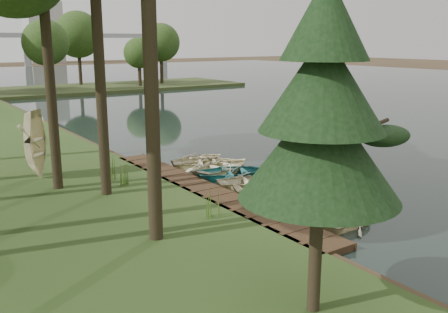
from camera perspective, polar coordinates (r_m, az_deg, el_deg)
ground at (r=23.46m, az=1.21°, el=-3.79°), size 300.00×300.00×0.00m
water at (r=58.02m, az=13.85°, el=6.06°), size 130.00×200.00×0.05m
boardwalk at (r=22.55m, az=-2.09°, el=-4.10°), size 1.60×16.00×0.30m
peninsula at (r=71.69m, az=-17.47°, el=7.29°), size 50.00×14.00×0.45m
far_trees at (r=70.46m, az=-20.46°, el=12.04°), size 45.60×5.60×8.80m
building_a at (r=163.97m, az=-19.92°, el=13.18°), size 10.00×8.00×18.00m
rowboat_0 at (r=19.61m, az=14.18°, el=-6.56°), size 3.37×2.68×0.62m
rowboat_1 at (r=20.23m, az=11.93°, el=-5.73°), size 3.65×2.89×0.68m
rowboat_2 at (r=21.30m, az=9.65°, el=-4.73°), size 3.31×2.58×0.63m
rowboat_3 at (r=22.02m, az=7.16°, el=-3.85°), size 4.37×3.68×0.78m
rowboat_4 at (r=22.74m, az=4.91°, el=-3.44°), size 3.59×3.13×0.62m
rowboat_5 at (r=23.67m, az=3.23°, el=-2.66°), size 3.92×3.32×0.69m
rowboat_6 at (r=25.09m, az=1.07°, el=-1.63°), size 4.35×3.67×0.77m
rowboat_7 at (r=26.04m, az=-0.00°, el=-1.04°), size 4.46×3.73×0.80m
rowboat_8 at (r=27.19m, az=-2.21°, el=-0.51°), size 4.24×3.72×0.73m
rowboat_9 at (r=28.02m, az=-2.89°, el=-0.18°), size 3.31×2.46×0.66m
stored_rowboat at (r=25.73m, az=-20.38°, el=-1.61°), size 4.10×4.00×0.69m
pine_tree at (r=11.57m, az=11.11°, el=4.97°), size 3.80×3.80×8.01m
reeds_0 at (r=18.90m, az=-1.33°, el=-5.31°), size 0.60×0.60×1.11m
reeds_1 at (r=23.43m, az=-11.39°, el=-1.95°), size 0.60×0.60×1.08m
reeds_2 at (r=25.61m, az=-13.01°, el=-0.75°), size 0.60×0.60×1.06m
reeds_3 at (r=24.52m, az=-13.02°, el=-1.35°), size 0.60×0.60×1.08m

